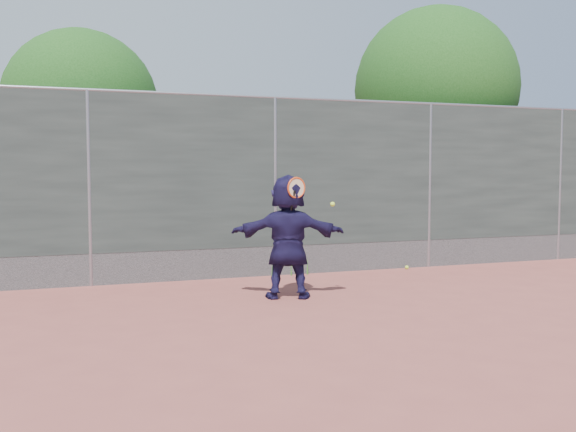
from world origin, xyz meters
name	(u,v)px	position (x,y,z in m)	size (l,w,h in m)	color
ground	(368,320)	(0.00, 0.00, 0.00)	(80.00, 80.00, 0.00)	#9E4C42
player	(288,237)	(-0.44, 1.60, 0.86)	(1.60, 0.51, 1.72)	#1B163E
ball_ground	(407,267)	(2.46, 3.35, 0.03)	(0.07, 0.07, 0.07)	#CEFA37
fence	(275,182)	(0.00, 3.50, 1.58)	(20.00, 0.06, 3.03)	#38423D
swing_action	(300,191)	(-0.34, 1.41, 1.50)	(0.75, 0.16, 0.51)	#DB4314
tree_right	(441,94)	(4.68, 5.75, 3.49)	(3.78, 3.60, 5.39)	#382314
tree_left	(89,112)	(-2.85, 6.55, 2.94)	(3.15, 3.00, 4.53)	#382314
weed_clump	(294,268)	(0.29, 3.38, 0.13)	(0.68, 0.07, 0.30)	#387226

